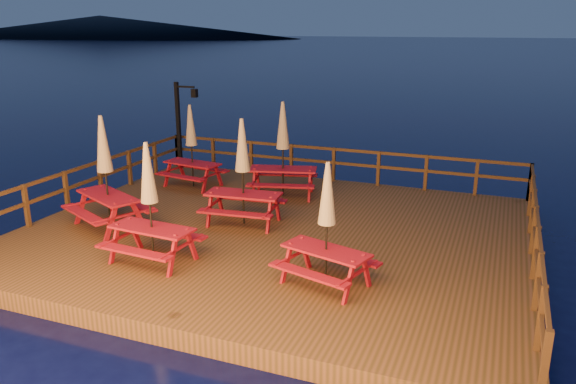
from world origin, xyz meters
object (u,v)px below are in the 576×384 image
Objects in this scene: picnic_table_0 at (243,170)px; picnic_table_2 at (105,171)px; picnic_table_1 at (283,148)px; lamp_post at (182,117)px.

picnic_table_2 reaches higher than picnic_table_0.
picnic_table_0 is 2.62m from picnic_table_1.
picnic_table_2 is (-3.02, -4.07, 0.01)m from picnic_table_1.
lamp_post is at bearing 142.97° from picnic_table_1.
picnic_table_1 is 0.99× the size of picnic_table_2.
picnic_table_2 reaches higher than picnic_table_1.
lamp_post reaches higher than picnic_table_2.
picnic_table_1 is (4.49, -1.83, -0.35)m from lamp_post.
picnic_table_1 is at bearing -22.13° from lamp_post.
lamp_post reaches higher than picnic_table_0.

